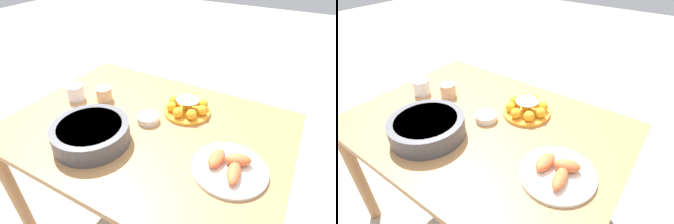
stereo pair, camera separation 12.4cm
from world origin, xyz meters
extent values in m
plane|color=#B2A899|center=(0.00, 0.00, 0.00)|extent=(12.00, 12.00, 0.00)
cylinder|color=#A87547|center=(-0.59, -0.41, 0.35)|extent=(0.06, 0.06, 0.69)
cylinder|color=#A87547|center=(0.59, -0.41, 0.35)|extent=(0.06, 0.06, 0.69)
cylinder|color=#A87547|center=(0.59, 0.41, 0.35)|extent=(0.06, 0.06, 0.69)
cube|color=#A87547|center=(0.00, 0.00, 0.71)|extent=(1.28, 0.92, 0.03)
cylinder|color=gold|center=(-0.11, -0.19, 0.73)|extent=(0.23, 0.23, 0.02)
sphere|color=#F4A823|center=(-0.03, -0.20, 0.77)|extent=(0.05, 0.05, 0.05)
sphere|color=#F4A823|center=(-0.05, -0.14, 0.77)|extent=(0.05, 0.05, 0.05)
sphere|color=#F4A823|center=(-0.10, -0.11, 0.77)|extent=(0.05, 0.05, 0.05)
sphere|color=#F4A823|center=(-0.16, -0.13, 0.77)|extent=(0.05, 0.05, 0.05)
sphere|color=#F4A823|center=(-0.19, -0.19, 0.77)|extent=(0.05, 0.05, 0.05)
sphere|color=#F4A823|center=(-0.18, -0.24, 0.77)|extent=(0.05, 0.05, 0.05)
sphere|color=#F4A823|center=(-0.11, -0.27, 0.77)|extent=(0.05, 0.05, 0.05)
sphere|color=#F4A823|center=(-0.07, -0.25, 0.77)|extent=(0.05, 0.05, 0.05)
ellipsoid|color=white|center=(-0.11, -0.19, 0.80)|extent=(0.11, 0.11, 0.02)
sphere|color=#F4A823|center=(-0.11, -0.19, 0.77)|extent=(0.05, 0.05, 0.05)
cylinder|color=#4C4C51|center=(0.15, 0.21, 0.77)|extent=(0.33, 0.33, 0.09)
cylinder|color=brown|center=(0.15, 0.21, 0.81)|extent=(0.27, 0.27, 0.01)
cylinder|color=silver|center=(0.02, -0.03, 0.74)|extent=(0.11, 0.11, 0.03)
cylinder|color=#B26623|center=(0.02, -0.03, 0.75)|extent=(0.08, 0.08, 0.01)
cylinder|color=silver|center=(-0.42, 0.08, 0.73)|extent=(0.29, 0.29, 0.01)
ellipsoid|color=#E06033|center=(-0.36, 0.08, 0.76)|extent=(0.06, 0.11, 0.04)
ellipsoid|color=#E06033|center=(-0.44, 0.12, 0.76)|extent=(0.07, 0.12, 0.04)
ellipsoid|color=#E06033|center=(-0.44, 0.05, 0.76)|extent=(0.11, 0.09, 0.04)
cylinder|color=#DBB27F|center=(0.33, -0.08, 0.76)|extent=(0.08, 0.08, 0.07)
cylinder|color=white|center=(0.46, -0.02, 0.77)|extent=(0.09, 0.09, 0.08)
camera|label=1|loc=(-0.55, 0.80, 1.47)|focal=28.00mm
camera|label=2|loc=(-0.66, 0.73, 1.47)|focal=28.00mm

